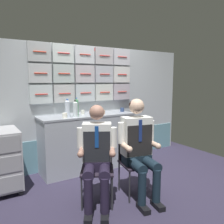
{
  "coord_description": "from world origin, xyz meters",
  "views": [
    {
      "loc": [
        -1.89,
        -2.47,
        1.54
      ],
      "look_at": [
        -0.16,
        0.34,
        1.09
      ],
      "focal_mm": 37.18,
      "sensor_mm": 36.0,
      "label": 1
    }
  ],
  "objects": [
    {
      "name": "folding_chair_right",
      "position": [
        -0.03,
        -0.01,
        0.52
      ],
      "size": [
        0.47,
        0.47,
        0.84
      ],
      "color": "#2D2D33",
      "rests_on": "ground"
    },
    {
      "name": "paper_cup_tan",
      "position": [
        -0.65,
        0.95,
        1.0
      ],
      "size": [
        0.08,
        0.08,
        0.08
      ],
      "color": "white",
      "rests_on": "galley_counter"
    },
    {
      "name": "water_bottle_tall",
      "position": [
        -0.47,
        0.95,
        1.09
      ],
      "size": [
        0.08,
        0.08,
        0.27
      ],
      "color": "silver",
      "rests_on": "galley_counter"
    },
    {
      "name": "coffee_cup_spare",
      "position": [
        0.52,
        1.08,
        1.0
      ],
      "size": [
        0.07,
        0.07,
        0.07
      ],
      "color": "navy",
      "rests_on": "galley_counter"
    },
    {
      "name": "coffee_cup_white",
      "position": [
        -0.25,
        1.16,
        1.0
      ],
      "size": [
        0.06,
        0.06,
        0.07
      ],
      "color": "silver",
      "rests_on": "galley_counter"
    },
    {
      "name": "galley_bulkhead",
      "position": [
        -0.02,
        1.37,
        1.13
      ],
      "size": [
        4.2,
        0.14,
        2.15
      ],
      "color": "#B3B9BF",
      "rests_on": "ground"
    },
    {
      "name": "service_trolley",
      "position": [
        -1.55,
        0.96,
        0.47
      ],
      "size": [
        0.4,
        0.65,
        0.87
      ],
      "color": "black",
      "rests_on": "ground"
    },
    {
      "name": "crew_member_right",
      "position": [
        -0.06,
        -0.16,
        0.72
      ],
      "size": [
        0.54,
        0.69,
        1.3
      ],
      "color": "black",
      "rests_on": "ground"
    },
    {
      "name": "galley_counter",
      "position": [
        -0.19,
        1.09,
        0.48
      ],
      "size": [
        1.65,
        0.53,
        0.96
      ],
      "color": "#A4AAB4",
      "rests_on": "ground"
    },
    {
      "name": "sparkling_bottle_green",
      "position": [
        -0.58,
        1.01,
        1.1
      ],
      "size": [
        0.08,
        0.08,
        0.29
      ],
      "color": "silver",
      "rests_on": "galley_counter"
    },
    {
      "name": "crew_member_left",
      "position": [
        -0.63,
        -0.08,
        0.68
      ],
      "size": [
        0.59,
        0.67,
        1.25
      ],
      "color": "black",
      "rests_on": "ground"
    },
    {
      "name": "water_bottle_blue_cap",
      "position": [
        -0.38,
        1.1,
        1.1
      ],
      "size": [
        0.06,
        0.06,
        0.3
      ],
      "color": "#4B995D",
      "rests_on": "galley_counter"
    },
    {
      "name": "folding_chair_left",
      "position": [
        -0.55,
        0.06,
        0.52
      ],
      "size": [
        0.55,
        0.55,
        0.84
      ],
      "color": "#2D2D33",
      "rests_on": "ground"
    },
    {
      "name": "paper_cup_blue",
      "position": [
        0.06,
        1.0,
        1.0
      ],
      "size": [
        0.07,
        0.07,
        0.07
      ],
      "color": "tan",
      "rests_on": "galley_counter"
    },
    {
      "name": "ground",
      "position": [
        0.0,
        0.0,
        -0.02
      ],
      "size": [
        4.8,
        4.8,
        0.04
      ],
      "primitive_type": "cube",
      "color": "#2C273C"
    }
  ]
}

